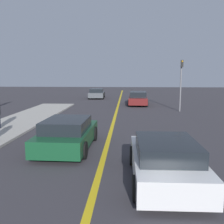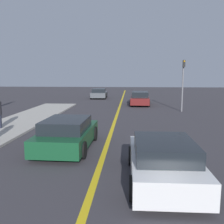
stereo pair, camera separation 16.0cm
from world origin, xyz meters
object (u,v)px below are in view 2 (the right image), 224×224
at_px(car_ahead_center, 67,134).
at_px(car_far_distant, 140,98).
at_px(car_near_right_lane, 163,161).
at_px(traffic_light, 183,80).
at_px(car_parked_left_lot, 99,93).

distance_m(car_ahead_center, car_far_distant, 15.36).
relative_size(car_near_right_lane, traffic_light, 0.96).
xyz_separation_m(car_near_right_lane, car_far_distant, (0.01, 17.89, 0.03)).
relative_size(car_near_right_lane, car_parked_left_lot, 0.96).
distance_m(car_far_distant, traffic_light, 5.71).
xyz_separation_m(car_far_distant, traffic_light, (3.22, -4.31, 1.89)).
height_order(car_near_right_lane, traffic_light, traffic_light).
distance_m(car_near_right_lane, car_ahead_center, 4.56).
xyz_separation_m(car_ahead_center, car_far_distant, (3.50, 14.96, 0.02)).
bearing_deg(traffic_light, car_ahead_center, -122.28).
distance_m(car_near_right_lane, car_far_distant, 17.89).
height_order(car_parked_left_lot, traffic_light, traffic_light).
relative_size(car_parked_left_lot, traffic_light, 1.00).
bearing_deg(car_far_distant, car_parked_left_lot, 129.35).
height_order(car_near_right_lane, car_far_distant, car_far_distant).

